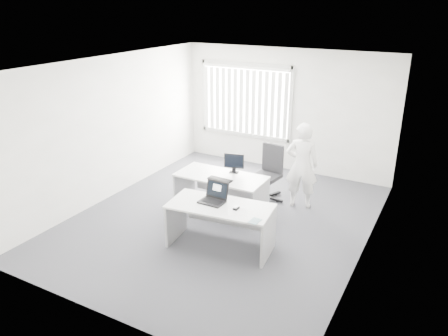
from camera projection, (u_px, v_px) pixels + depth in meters
The scene contains 18 objects.
ground at pixel (222, 219), 8.00m from camera, with size 6.00×6.00×0.00m, color #525159.
wall_back at pixel (285, 111), 9.96m from camera, with size 5.00×0.02×2.80m, color white.
wall_front at pixel (97, 218), 5.04m from camera, with size 5.00×0.02×2.80m, color white.
wall_left at pixel (111, 128), 8.62m from camera, with size 0.02×6.00×2.80m, color white.
wall_right at pixel (371, 173), 6.38m from camera, with size 0.02×6.00×2.80m, color white.
ceiling at pixel (222, 64), 7.00m from camera, with size 5.00×6.00×0.02m, color white.
window at pixel (245, 100), 10.32m from camera, with size 2.32×0.06×1.76m, color #B4B4AF.
blinds at pixel (244, 102), 10.28m from camera, with size 2.20×0.10×1.50m, color white, non-canonical shape.
desk_near at pixel (220, 217), 6.92m from camera, with size 1.72×0.96×0.75m.
desk_far at pixel (221, 186), 8.07m from camera, with size 1.66×0.78×0.75m.
office_chair at pixel (268, 182), 8.76m from camera, with size 0.71×0.71×1.10m.
person at pixel (302, 165), 8.24m from camera, with size 0.61×0.40×1.68m, color white.
laptop at pixel (212, 194), 6.88m from camera, with size 0.40×0.35×0.31m, color black, non-canonical shape.
paper_sheet at pixel (237, 212), 6.62m from camera, with size 0.29×0.21×0.00m, color white.
mouse at pixel (236, 208), 6.71m from camera, with size 0.07×0.11×0.05m, color silver, non-canonical shape.
booklet at pixel (255, 221), 6.35m from camera, with size 0.14×0.19×0.01m, color white.
keyboard at pixel (220, 180), 7.79m from camera, with size 0.46×0.15×0.02m, color black.
monitor at pixel (234, 163), 8.07m from camera, with size 0.37×0.11×0.37m, color black, non-canonical shape.
Camera 1 is at (3.44, -6.25, 3.76)m, focal length 35.00 mm.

